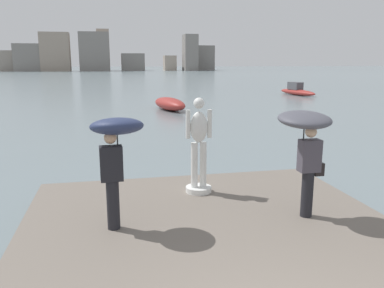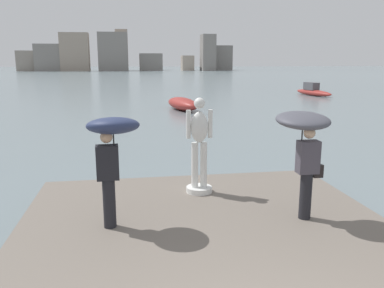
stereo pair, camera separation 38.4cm
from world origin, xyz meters
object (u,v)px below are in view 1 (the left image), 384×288
object	(u,v)px
boat_near	(297,91)
boat_mid	(170,104)
statue_white_figure	(199,149)
onlooker_right	(306,135)
onlooker_left	(115,142)

from	to	relation	value
boat_near	boat_mid	bearing A→B (deg)	-146.52
statue_white_figure	onlooker_right	xyz separation A→B (m)	(1.60, -1.76, 0.57)
statue_white_figure	boat_near	distance (m)	31.91
boat_near	onlooker_left	bearing A→B (deg)	-121.65
statue_white_figure	onlooker_left	distance (m)	2.46
onlooker_left	boat_near	world-z (taller)	onlooker_left
statue_white_figure	onlooker_right	size ratio (longest dim) A/B	1.04
onlooker_right	boat_mid	bearing A→B (deg)	88.54
onlooker_left	statue_white_figure	bearing A→B (deg)	41.10
onlooker_left	boat_near	bearing A→B (deg)	58.35
statue_white_figure	boat_mid	xyz separation A→B (m)	(2.11, 18.25, -0.97)
boat_near	statue_white_figure	bearing A→B (deg)	-120.37
onlooker_left	boat_mid	world-z (taller)	onlooker_left
onlooker_left	boat_mid	distance (m)	20.27
statue_white_figure	boat_mid	size ratio (longest dim) A/B	0.47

